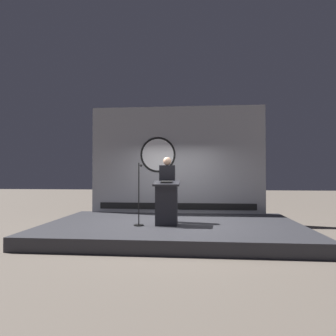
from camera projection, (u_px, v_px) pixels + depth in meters
The scene contains 6 objects.
ground_plane at pixel (173, 235), 7.40m from camera, with size 40.00×40.00×0.00m, color #6B6056.
stage_platform at pixel (173, 229), 7.40m from camera, with size 6.40×4.00×0.30m, color #333338.
banner_display at pixel (177, 160), 9.28m from camera, with size 5.53×0.12×3.41m.
podium at pixel (167, 203), 7.10m from camera, with size 0.64×0.50×1.09m.
speaker_person at pixel (167, 189), 7.58m from camera, with size 0.40×0.26×1.69m.
microphone_stand at pixel (139, 204), 7.05m from camera, with size 0.24×0.46×1.52m.
Camera 1 is at (0.54, -7.41, 1.56)m, focal length 31.02 mm.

